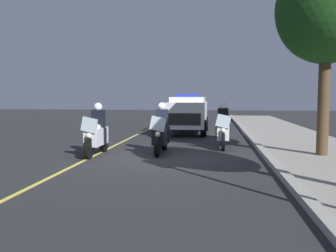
{
  "coord_description": "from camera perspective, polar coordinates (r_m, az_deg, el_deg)",
  "views": [
    {
      "loc": [
        11.19,
        1.57,
        1.91
      ],
      "look_at": [
        -1.04,
        0.0,
        0.9
      ],
      "focal_mm": 38.08,
      "sensor_mm": 36.0,
      "label": 1
    }
  ],
  "objects": [
    {
      "name": "lane_stripe_center",
      "position": [
        11.98,
        -11.54,
        -4.56
      ],
      "size": [
        48.0,
        0.12,
        0.01
      ],
      "primitive_type": "cube",
      "color": "#E0D14C",
      "rests_on": "ground"
    },
    {
      "name": "police_suv",
      "position": [
        18.78,
        3.16,
        2.11
      ],
      "size": [
        4.93,
        2.12,
        2.05
      ],
      "color": "silver",
      "rests_on": "ground"
    },
    {
      "name": "ground_plane",
      "position": [
        11.46,
        -0.66,
        -4.91
      ],
      "size": [
        80.0,
        80.0,
        0.0
      ],
      "primitive_type": "plane",
      "color": "#28282B"
    },
    {
      "name": "sidewalk_strip",
      "position": [
        11.89,
        24.75,
        -4.75
      ],
      "size": [
        48.0,
        3.6,
        0.1
      ],
      "primitive_type": "cube",
      "color": "gray",
      "rests_on": "ground"
    },
    {
      "name": "police_motorcycle_trailing",
      "position": [
        13.48,
        8.78,
        -0.52
      ],
      "size": [
        2.14,
        0.56,
        1.72
      ],
      "color": "black",
      "rests_on": "ground"
    },
    {
      "name": "curb_strip",
      "position": [
        11.46,
        15.62,
        -4.71
      ],
      "size": [
        48.0,
        0.24,
        0.15
      ],
      "primitive_type": "cube",
      "color": "#9E9B93",
      "rests_on": "ground"
    },
    {
      "name": "police_motorcycle_lead_right",
      "position": [
        12.07,
        -1.1,
        -1.07
      ],
      "size": [
        2.14,
        0.56,
        1.72
      ],
      "color": "black",
      "rests_on": "ground"
    },
    {
      "name": "police_motorcycle_lead_left",
      "position": [
        11.89,
        -11.36,
        -1.25
      ],
      "size": [
        2.14,
        0.56,
        1.72
      ],
      "color": "black",
      "rests_on": "ground"
    },
    {
      "name": "tree_mid_block",
      "position": [
        12.33,
        24.08,
        16.59
      ],
      "size": [
        3.05,
        3.05,
        6.13
      ],
      "color": "#4C3823",
      "rests_on": "sidewalk_strip"
    }
  ]
}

